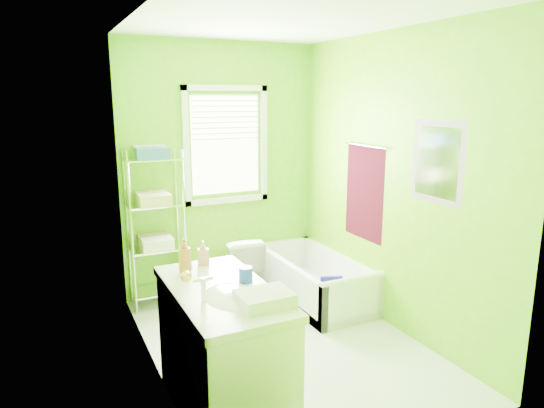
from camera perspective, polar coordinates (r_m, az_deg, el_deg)
name	(u,v)px	position (r m, az deg, el deg)	size (l,w,h in m)	color
ground	(284,344)	(4.26, 1.38, -16.11)	(2.90, 2.90, 0.00)	silver
room_envelope	(285,162)	(3.78, 1.51, 4.97)	(2.14, 2.94, 2.62)	#5FA908
window	(226,139)	(5.09, -5.44, 7.62)	(0.92, 0.05, 1.22)	white
door	(196,298)	(2.64, -8.88, -10.87)	(0.09, 0.80, 2.00)	white
right_wall_decor	(391,181)	(4.36, 13.78, 2.62)	(0.04, 1.48, 1.17)	#3A0614
bathtub	(314,285)	(5.07, 4.99, -9.48)	(0.67, 1.44, 0.47)	white
toilet	(241,266)	(5.06, -3.69, -7.28)	(0.37, 0.65, 0.66)	white
vanity	(223,348)	(3.26, -5.73, -16.51)	(0.59, 1.16, 1.11)	white
wire_shelf_unit	(156,210)	(4.83, -13.55, -0.74)	(0.54, 0.43, 1.59)	silver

